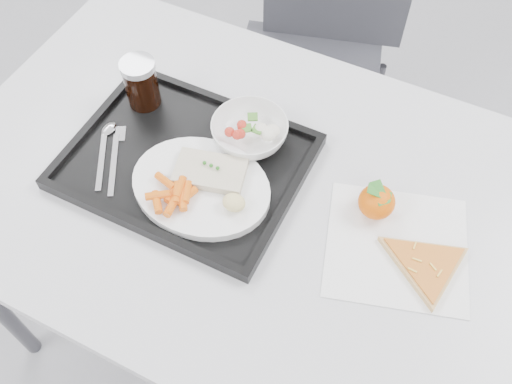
{
  "coord_description": "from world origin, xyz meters",
  "views": [
    {
      "loc": [
        0.3,
        -0.26,
        1.65
      ],
      "look_at": [
        0.03,
        0.28,
        0.77
      ],
      "focal_mm": 40.0,
      "sensor_mm": 36.0,
      "label": 1
    }
  ],
  "objects_px": {
    "salad_bowl": "(250,132)",
    "tangerine": "(377,202)",
    "dinner_plate": "(201,187)",
    "pizza_slice": "(426,265)",
    "cola_glass": "(141,82)",
    "chair": "(319,41)",
    "table": "(246,203)",
    "tray": "(186,163)"
  },
  "relations": [
    {
      "from": "salad_bowl",
      "to": "tangerine",
      "type": "bearing_deg",
      "value": -8.66
    },
    {
      "from": "table",
      "to": "dinner_plate",
      "type": "distance_m",
      "value": 0.12
    },
    {
      "from": "chair",
      "to": "dinner_plate",
      "type": "height_order",
      "value": "chair"
    },
    {
      "from": "tangerine",
      "to": "pizza_slice",
      "type": "distance_m",
      "value": 0.14
    },
    {
      "from": "dinner_plate",
      "to": "pizza_slice",
      "type": "xyz_separation_m",
      "value": [
        0.43,
        0.04,
        -0.01
      ]
    },
    {
      "from": "chair",
      "to": "tangerine",
      "type": "relative_size",
      "value": 10.67
    },
    {
      "from": "table",
      "to": "chair",
      "type": "distance_m",
      "value": 0.7
    },
    {
      "from": "cola_glass",
      "to": "tangerine",
      "type": "distance_m",
      "value": 0.53
    },
    {
      "from": "dinner_plate",
      "to": "salad_bowl",
      "type": "height_order",
      "value": "salad_bowl"
    },
    {
      "from": "pizza_slice",
      "to": "tray",
      "type": "bearing_deg",
      "value": 178.98
    },
    {
      "from": "salad_bowl",
      "to": "cola_glass",
      "type": "distance_m",
      "value": 0.25
    },
    {
      "from": "tray",
      "to": "tangerine",
      "type": "relative_size",
      "value": 5.16
    },
    {
      "from": "tray",
      "to": "pizza_slice",
      "type": "relative_size",
      "value": 2.07
    },
    {
      "from": "salad_bowl",
      "to": "pizza_slice",
      "type": "height_order",
      "value": "salad_bowl"
    },
    {
      "from": "chair",
      "to": "dinner_plate",
      "type": "distance_m",
      "value": 0.77
    },
    {
      "from": "table",
      "to": "salad_bowl",
      "type": "height_order",
      "value": "salad_bowl"
    },
    {
      "from": "tray",
      "to": "pizza_slice",
      "type": "distance_m",
      "value": 0.49
    },
    {
      "from": "pizza_slice",
      "to": "cola_glass",
      "type": "bearing_deg",
      "value": 170.6
    },
    {
      "from": "chair",
      "to": "salad_bowl",
      "type": "xyz_separation_m",
      "value": [
        0.07,
        -0.58,
        0.25
      ]
    },
    {
      "from": "tray",
      "to": "salad_bowl",
      "type": "height_order",
      "value": "salad_bowl"
    },
    {
      "from": "dinner_plate",
      "to": "tangerine",
      "type": "distance_m",
      "value": 0.33
    },
    {
      "from": "chair",
      "to": "table",
      "type": "bearing_deg",
      "value": -80.91
    },
    {
      "from": "cola_glass",
      "to": "tray",
      "type": "bearing_deg",
      "value": -32.09
    },
    {
      "from": "tangerine",
      "to": "pizza_slice",
      "type": "relative_size",
      "value": 0.4
    },
    {
      "from": "salad_bowl",
      "to": "pizza_slice",
      "type": "bearing_deg",
      "value": -15.63
    },
    {
      "from": "cola_glass",
      "to": "pizza_slice",
      "type": "bearing_deg",
      "value": -9.4
    },
    {
      "from": "cola_glass",
      "to": "pizza_slice",
      "type": "xyz_separation_m",
      "value": [
        0.64,
        -0.11,
        -0.06
      ]
    },
    {
      "from": "tray",
      "to": "table",
      "type": "bearing_deg",
      "value": 5.32
    },
    {
      "from": "table",
      "to": "tangerine",
      "type": "relative_size",
      "value": 13.76
    },
    {
      "from": "chair",
      "to": "dinner_plate",
      "type": "xyz_separation_m",
      "value": [
        0.04,
        -0.73,
        0.24
      ]
    },
    {
      "from": "table",
      "to": "cola_glass",
      "type": "relative_size",
      "value": 11.11
    },
    {
      "from": "table",
      "to": "tangerine",
      "type": "height_order",
      "value": "tangerine"
    },
    {
      "from": "tray",
      "to": "tangerine",
      "type": "distance_m",
      "value": 0.37
    },
    {
      "from": "dinner_plate",
      "to": "pizza_slice",
      "type": "distance_m",
      "value": 0.43
    },
    {
      "from": "tray",
      "to": "pizza_slice",
      "type": "xyz_separation_m",
      "value": [
        0.49,
        -0.01,
        0.0
      ]
    },
    {
      "from": "table",
      "to": "salad_bowl",
      "type": "bearing_deg",
      "value": 111.29
    },
    {
      "from": "salad_bowl",
      "to": "tray",
      "type": "bearing_deg",
      "value": -130.53
    },
    {
      "from": "table",
      "to": "chair",
      "type": "relative_size",
      "value": 1.29
    },
    {
      "from": "tray",
      "to": "pizza_slice",
      "type": "height_order",
      "value": "tray"
    },
    {
      "from": "salad_bowl",
      "to": "tangerine",
      "type": "height_order",
      "value": "tangerine"
    },
    {
      "from": "dinner_plate",
      "to": "salad_bowl",
      "type": "distance_m",
      "value": 0.15
    },
    {
      "from": "table",
      "to": "salad_bowl",
      "type": "xyz_separation_m",
      "value": [
        -0.04,
        0.09,
        0.11
      ]
    }
  ]
}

